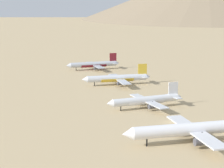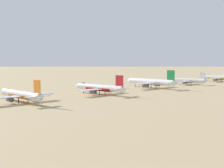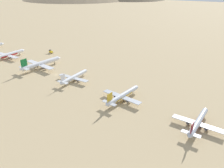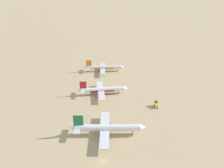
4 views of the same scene
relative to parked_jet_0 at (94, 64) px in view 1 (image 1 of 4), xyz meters
name	(u,v)px [view 1 (image 1 of 4)]	position (x,y,z in m)	size (l,w,h in m)	color
ground_plane	(170,122)	(20.55, 128.86, -3.52)	(1800.00, 1800.00, 0.00)	tan
parked_jet_0	(94,64)	(0.00, 0.00, 0.00)	(36.73, 29.91, 10.59)	#B2B7C1
parked_jet_1	(118,78)	(7.62, 53.25, 0.23)	(38.98, 31.91, 11.29)	silver
parked_jet_2	(146,100)	(18.12, 105.30, 0.01)	(36.74, 29.79, 10.61)	silver
parked_jet_3	(192,129)	(26.74, 152.88, 1.09)	(47.31, 38.71, 13.69)	white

